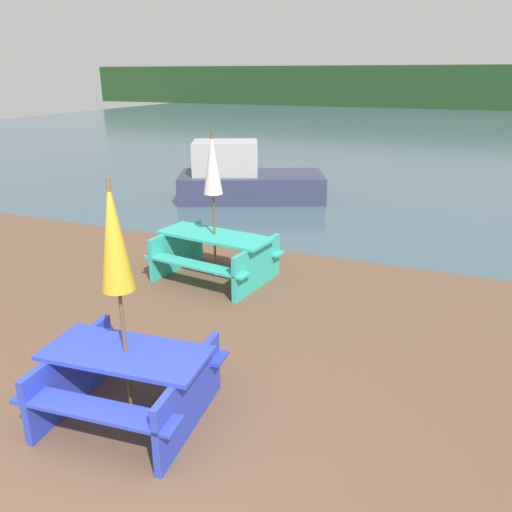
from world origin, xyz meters
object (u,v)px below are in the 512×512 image
picnic_table_teal (215,252)px  picnic_table_blue (128,376)px  umbrella_white (212,165)px  umbrella_gold (114,238)px  boat (244,179)px

picnic_table_teal → picnic_table_blue: bearing=-76.8°
umbrella_white → umbrella_gold: (0.82, -3.52, -0.03)m
umbrella_gold → picnic_table_teal: bearing=103.2°
boat → picnic_table_blue: bearing=-96.7°
picnic_table_blue → picnic_table_teal: 3.61m
picnic_table_teal → umbrella_gold: 3.88m
umbrella_white → boat: size_ratio=0.57×
umbrella_white → boat: umbrella_white is taller
boat → umbrella_white: bearing=-94.6°
picnic_table_teal → boat: (-1.80, 5.33, 0.10)m
picnic_table_blue → picnic_table_teal: size_ratio=0.83×
picnic_table_teal → umbrella_white: bearing=90.0°
picnic_table_blue → picnic_table_teal: picnic_table_teal is taller
picnic_table_blue → umbrella_white: bearing=103.2°
picnic_table_blue → umbrella_gold: 1.42m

